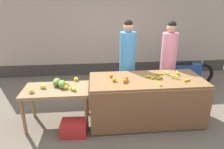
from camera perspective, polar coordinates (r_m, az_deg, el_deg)
name	(u,v)px	position (r m, az deg, el deg)	size (l,w,h in m)	color
ground_plane	(128,119)	(4.07, 4.64, -12.70)	(24.00, 24.00, 0.00)	#665B4C
market_wall_back	(114,29)	(6.15, 0.59, 13.01)	(7.43, 0.23, 2.88)	tan
fruit_stall_counter	(146,100)	(3.91, 9.65, -7.15)	(2.12, 0.94, 0.86)	brown
side_table_wooden	(56,93)	(3.77, -15.74, -5.19)	(1.18, 0.67, 0.73)	olive
banana_bunch_pile	(165,77)	(3.84, 15.13, -0.60)	(0.79, 0.61, 0.07)	yellow
orange_pile	(121,79)	(3.58, 2.48, -1.24)	(0.33, 0.35, 0.09)	orange
mango_papaya_pile	(59,84)	(3.75, -14.95, -2.68)	(0.85, 0.60, 0.14)	yellow
vendor_woman_blue_shirt	(127,63)	(4.31, 4.43, 3.20)	(0.34, 0.34, 1.87)	#33333D
vendor_woman_pink_shirt	(168,63)	(4.59, 15.86, 3.31)	(0.34, 0.34, 1.84)	#33333D
parked_motorcycle	(185,73)	(5.67, 20.38, 0.48)	(1.60, 0.18, 0.88)	black
produce_crate	(74,128)	(3.66, -10.92, -14.91)	(0.44, 0.32, 0.26)	red
produce_sack	(101,94)	(4.53, -3.18, -5.76)	(0.36, 0.30, 0.45)	maroon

